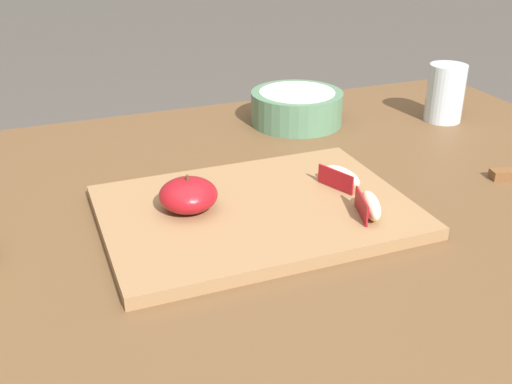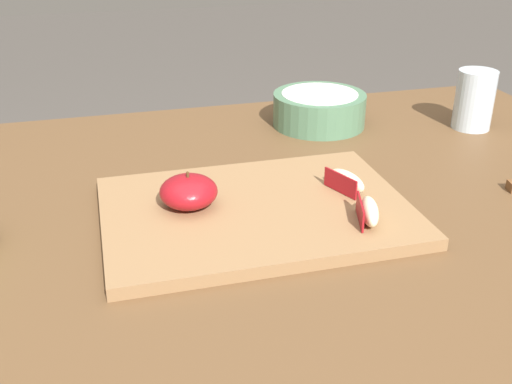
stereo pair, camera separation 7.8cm
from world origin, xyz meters
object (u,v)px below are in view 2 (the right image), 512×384
apple_wedge_back (346,181)px  ceramic_fruit_bowl (319,108)px  apple_half_skin_up (189,192)px  apple_wedge_left (369,211)px  drinking_glass_water (474,100)px  cutting_board (256,211)px

apple_wedge_back → ceramic_fruit_bowl: (0.07, 0.30, 0.00)m
apple_half_skin_up → apple_wedge_back: (0.21, -0.01, -0.01)m
apple_half_skin_up → ceramic_fruit_bowl: apple_half_skin_up is taller
apple_wedge_left → drinking_glass_water: drinking_glass_water is taller
apple_wedge_left → drinking_glass_water: size_ratio=0.64×
apple_wedge_back → ceramic_fruit_bowl: size_ratio=0.40×
drinking_glass_water → apple_wedge_back: bearing=-147.1°
apple_half_skin_up → ceramic_fruit_bowl: bearing=45.4°
cutting_board → drinking_glass_water: drinking_glass_water is taller
cutting_board → apple_wedge_back: 0.13m
apple_wedge_left → apple_half_skin_up: bearing=154.4°
apple_half_skin_up → apple_wedge_left: (0.21, -0.10, -0.01)m
cutting_board → apple_wedge_back: size_ratio=5.90×
ceramic_fruit_bowl → drinking_glass_water: drinking_glass_water is taller
cutting_board → apple_half_skin_up: size_ratio=5.26×
apple_half_skin_up → apple_wedge_back: size_ratio=1.12×
apple_wedge_back → apple_wedge_left: bearing=-94.4°
cutting_board → drinking_glass_water: size_ratio=3.76×
ceramic_fruit_bowl → apple_wedge_back: bearing=-103.6°
apple_half_skin_up → drinking_glass_water: bearing=20.6°
cutting_board → apple_wedge_left: bearing=-31.9°
apple_wedge_back → drinking_glass_water: bearing=32.9°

